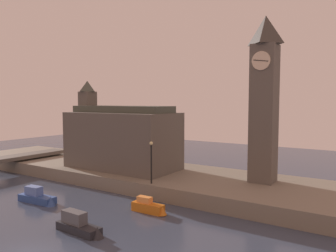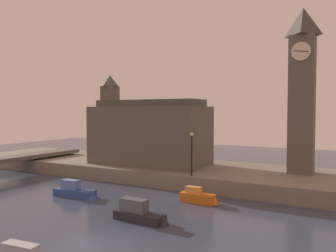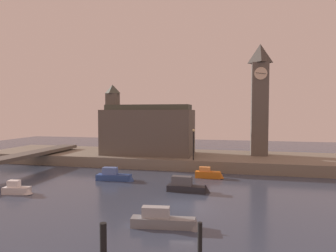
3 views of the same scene
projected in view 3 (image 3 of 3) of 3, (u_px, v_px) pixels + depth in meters
The scene contains 12 objects.
ground_plane at pixel (181, 207), 23.88m from camera, with size 120.00×120.00×0.00m, color #384256.
far_embankment at pixel (204, 160), 43.34m from camera, with size 70.00×12.00×1.50m, color slate.
clock_tower at pixel (260, 98), 42.58m from camera, with size 2.62×2.65×16.68m.
parliament_hall at pixel (147, 130), 44.15m from camera, with size 13.75×6.81×10.88m.
streetlamp at pixel (193, 141), 38.16m from camera, with size 0.36×0.36×4.24m.
mooring_post_left at pixel (103, 242), 15.12m from camera, with size 0.37×0.37×2.05m, color black.
mooring_post_right at pixel (200, 245), 14.44m from camera, with size 0.24×0.24×2.35m, color black.
boat_patrol_orange at pixel (209, 174), 34.31m from camera, with size 3.44×0.97×1.34m.
boat_tour_blue at pixel (117, 176), 33.17m from camera, with size 4.67×1.58×1.63m.
boat_ferry_white at pixel (18, 189), 27.63m from camera, with size 3.06×1.30×1.30m.
boat_barge_dark at pixel (189, 186), 28.37m from camera, with size 4.42×1.35×1.67m.
boat_cruiser_grey at pixel (167, 221), 19.50m from camera, with size 4.95×1.42×1.59m.
Camera 3 is at (4.06, -23.20, 7.92)m, focal length 30.32 mm.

